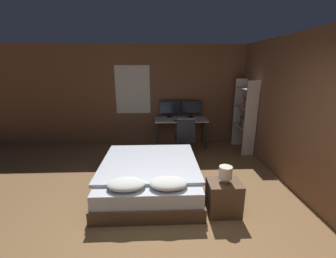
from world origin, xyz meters
TOP-DOWN VIEW (x-y plane):
  - ground_plane at (0.00, 0.00)m, footprint 20.00×20.00m
  - wall_back at (-0.01, 4.03)m, footprint 12.00×0.08m
  - wall_side_right at (2.19, 1.50)m, footprint 0.06×12.00m
  - bed at (-0.37, 1.40)m, footprint 1.69×1.97m
  - nightstand at (0.75, 0.68)m, footprint 0.48×0.39m
  - bedside_lamp at (0.75, 0.68)m, footprint 0.19×0.19m
  - desk at (0.40, 3.62)m, footprint 1.39×0.66m
  - monitor_left at (0.10, 3.85)m, footprint 0.55×0.16m
  - monitor_right at (0.70, 3.85)m, footprint 0.55×0.16m
  - keyboard at (0.40, 3.40)m, footprint 0.39×0.13m
  - computer_mouse at (0.68, 3.40)m, footprint 0.07×0.05m
  - office_chair at (0.43, 2.87)m, footprint 0.52×0.52m
  - bookshelf at (1.99, 3.20)m, footprint 0.30×0.81m

SIDE VIEW (x-z plane):
  - ground_plane at x=0.00m, z-range 0.00..0.00m
  - bed at x=-0.37m, z-range -0.04..0.54m
  - nightstand at x=0.75m, z-range 0.00..0.51m
  - office_chair at x=0.43m, z-range -0.09..0.89m
  - bedside_lamp at x=0.75m, z-range 0.54..0.79m
  - desk at x=0.40m, z-range 0.29..1.06m
  - keyboard at x=0.40m, z-range 0.77..0.79m
  - computer_mouse at x=0.68m, z-range 0.77..0.81m
  - bookshelf at x=1.99m, z-range 0.08..1.90m
  - monitor_left at x=0.10m, z-range 0.80..1.25m
  - monitor_right at x=0.70m, z-range 0.80..1.25m
  - wall_side_right at x=2.19m, z-range 0.00..2.70m
  - wall_back at x=-0.01m, z-range 0.00..2.70m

